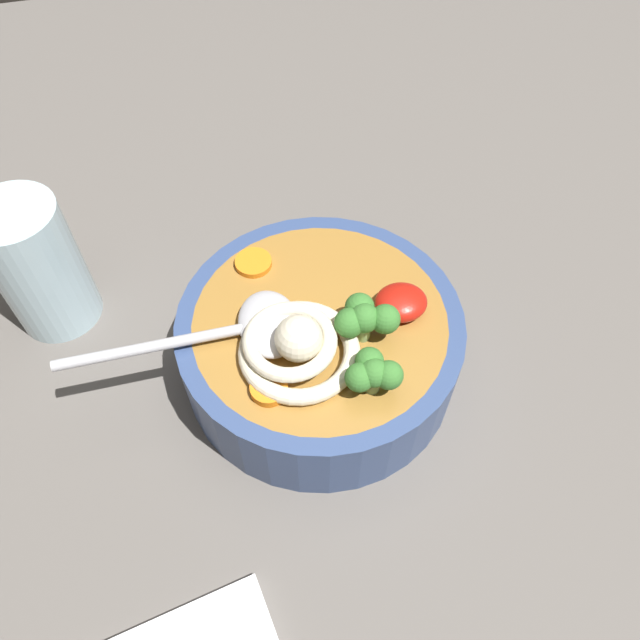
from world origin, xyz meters
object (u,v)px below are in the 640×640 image
at_px(noodle_pile, 297,345).
at_px(soup_spoon, 250,327).
at_px(soup_bowl, 320,344).
at_px(drinking_glass, 38,266).

bearing_deg(noodle_pile, soup_spoon, -42.79).
xyz_separation_m(soup_bowl, noodle_pile, (0.02, 0.03, 0.04)).
bearing_deg(drinking_glass, soup_bowl, 151.19).
bearing_deg(soup_bowl, soup_spoon, -0.85).
distance_m(soup_bowl, soup_spoon, 0.06).
distance_m(soup_bowl, drinking_glass, 0.23).
relative_size(noodle_pile, drinking_glass, 0.79).
height_order(soup_bowl, soup_spoon, soup_spoon).
xyz_separation_m(soup_spoon, drinking_glass, (0.15, -0.11, -0.01)).
height_order(noodle_pile, soup_spoon, noodle_pile).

